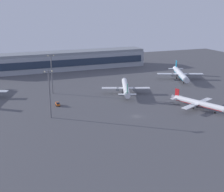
{
  "coord_description": "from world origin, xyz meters",
  "views": [
    {
      "loc": [
        -67.14,
        -134.11,
        55.33
      ],
      "look_at": [
        -3.2,
        27.36,
        4.0
      ],
      "focal_mm": 48.46,
      "sensor_mm": 36.0,
      "label": 1
    }
  ],
  "objects": [
    {
      "name": "maintenance_van",
      "position": [
        -35.06,
        32.85,
        1.18
      ],
      "size": [
        2.06,
        4.17,
        2.25
      ],
      "rotation": [
        0.0,
        0.0,
        3.13
      ],
      "color": "#D85919",
      "rests_on": "ground"
    },
    {
      "name": "apron_light_east",
      "position": [
        -42.35,
        14.59,
        14.36
      ],
      "size": [
        4.8,
        0.9,
        25.07
      ],
      "color": "slate",
      "rests_on": "ground"
    },
    {
      "name": "apron_light_west",
      "position": [
        -32.62,
        60.15,
        14.78
      ],
      "size": [
        4.8,
        0.9,
        25.88
      ],
      "color": "slate",
      "rests_on": "ground"
    },
    {
      "name": "airplane_near_gate",
      "position": [
        69.34,
        63.49,
        4.49
      ],
      "size": [
        34.85,
        44.17,
        11.88
      ],
      "rotation": [
        0.0,
        0.0,
        2.75
      ],
      "color": "silver",
      "rests_on": "ground"
    },
    {
      "name": "ground_plane",
      "position": [
        0.0,
        0.0,
        0.0
      ],
      "size": [
        416.0,
        416.0,
        0.0
      ],
      "primitive_type": "plane",
      "color": "#4C4C51"
    },
    {
      "name": "terminal_building",
      "position": [
        -4.65,
        136.67,
        8.09
      ],
      "size": [
        147.07,
        22.4,
        16.4
      ],
      "color": "#9EA3AD",
      "rests_on": "ground"
    },
    {
      "name": "airplane_mid_apron",
      "position": [
        12.5,
        42.17,
        3.98
      ],
      "size": [
        31.09,
        39.45,
        10.53
      ],
      "rotation": [
        0.0,
        0.0,
        -0.37
      ],
      "color": "white",
      "rests_on": "ground"
    },
    {
      "name": "airplane_far_stand",
      "position": [
        37.24,
        -2.0,
        3.43
      ],
      "size": [
        26.63,
        33.75,
        9.08
      ],
      "rotation": [
        0.0,
        0.0,
        3.53
      ],
      "color": "white",
      "rests_on": "ground"
    }
  ]
}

